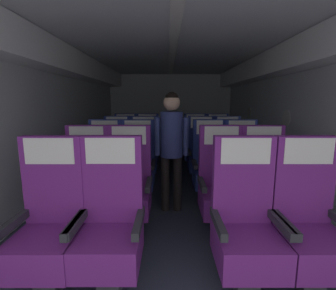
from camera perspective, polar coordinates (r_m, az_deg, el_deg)
name	(u,v)px	position (r m, az deg, el deg)	size (l,w,h in m)	color
ground	(172,189)	(4.21, 0.83, -9.97)	(3.88, 7.73, 0.02)	#2D3342
fuselage_shell	(172,88)	(4.25, 0.83, 12.98)	(3.76, 7.38, 2.27)	silver
seat_a_left_window	(48,227)	(2.18, -25.67, -16.58)	(0.50, 0.51, 1.17)	#38383D
seat_a_left_aisle	(109,227)	(2.04, -13.24, -17.70)	(0.50, 0.51, 1.17)	#38383D
seat_a_right_aisle	(307,227)	(2.26, 29.24, -15.96)	(0.50, 0.51, 1.17)	#38383D
seat_a_right_window	(245,227)	(2.08, 17.08, -17.42)	(0.50, 0.51, 1.17)	#38383D
seat_b_left_window	(86,188)	(2.93, -18.32, -9.23)	(0.50, 0.51, 1.17)	#38383D
seat_b_left_aisle	(128,188)	(2.82, -9.12, -9.60)	(0.50, 0.51, 1.17)	#38383D
seat_b_right_aisle	(262,188)	(2.97, 20.77, -9.14)	(0.50, 0.51, 1.17)	#38383D
seat_b_right_window	(220,187)	(2.85, 11.85, -9.48)	(0.50, 0.51, 1.17)	#38383D
seat_c_left_window	(104,167)	(3.71, -14.49, -4.99)	(0.50, 0.51, 1.17)	#38383D
seat_c_left_aisle	(137,167)	(3.63, -7.16, -5.12)	(0.50, 0.51, 1.17)	#38383D
seat_c_right_aisle	(240,167)	(3.75, 16.22, -4.95)	(0.50, 0.51, 1.17)	#38383D
seat_c_right_window	(208,167)	(3.67, 9.22, -4.99)	(0.50, 0.51, 1.17)	#38383D
seat_d_left_window	(116,155)	(4.55, -11.83, -2.14)	(0.50, 0.51, 1.17)	#38383D
seat_d_left_aisle	(143,155)	(4.46, -5.81, -2.24)	(0.50, 0.51, 1.17)	#38383D
seat_d_right_aisle	(226,154)	(4.58, 13.20, -2.12)	(0.50, 0.51, 1.17)	#38383D
seat_d_right_window	(200,155)	(4.48, 7.37, -2.20)	(0.50, 0.51, 1.17)	#38383D
seat_e_left_window	(124,146)	(5.37, -9.91, -0.24)	(0.50, 0.51, 1.17)	#38383D
seat_e_left_aisle	(146,146)	(5.30, -4.96, -0.26)	(0.50, 0.51, 1.17)	#38383D
seat_e_right_aisle	(216,146)	(5.39, 11.01, -0.25)	(0.50, 0.51, 1.17)	#38383D
seat_e_right_window	(194,146)	(5.34, 6.02, -0.20)	(0.50, 0.51, 1.17)	#38383D
flight_attendant	(171,140)	(3.17, 0.59, 1.17)	(0.43, 0.28, 1.54)	black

